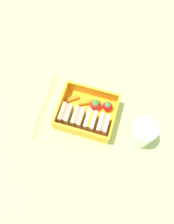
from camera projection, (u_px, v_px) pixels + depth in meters
ground_plane at (87, 117)px, 64.44cm from camera, size 120.00×120.00×2.00cm
bento_tray at (87, 115)px, 62.95cm from camera, size 15.87×13.31×1.20cm
bento_rim at (87, 111)px, 60.45cm from camera, size 15.87×13.31×4.15cm
sandwich_left at (103, 125)px, 58.78cm from camera, size 2.68×5.18×4.67cm
sandwich_center_left at (90, 121)px, 59.14cm from camera, size 2.68×5.18×4.67cm
sandwich_center at (78, 118)px, 59.50cm from camera, size 2.68×5.18×4.67cm
sandwich_center_right at (66, 114)px, 59.86cm from camera, size 2.68×5.18×4.67cm
strawberry_far_left at (107, 106)px, 61.61cm from camera, size 2.77×2.77×3.37cm
strawberry_left at (95, 105)px, 61.59cm from camera, size 3.14×3.14×3.74cm
carrot_stick_far_left at (85, 102)px, 62.91cm from camera, size 4.38×3.15×1.42cm
carrot_stick_left at (72, 99)px, 63.41cm from camera, size 4.01×3.40×1.29cm
chopstick_pair at (44, 105)px, 64.26cm from camera, size 2.02×21.06×0.70cm
drinking_glass at (142, 133)px, 57.13cm from camera, size 6.45×6.45×8.60cm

